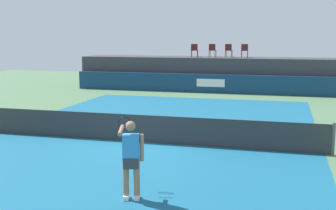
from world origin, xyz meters
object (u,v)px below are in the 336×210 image
object	(u,v)px
spectator_chair_right	(245,50)
tennis_player	(131,157)
spectator_chair_center	(229,50)
spectator_chair_far_left	(194,50)
net_post_far	(333,139)
spectator_chair_left	(212,50)

from	to	relation	value
spectator_chair_right	tennis_player	bearing A→B (deg)	-91.68
spectator_chair_center	spectator_chair_right	xyz separation A→B (m)	(1.07, -0.13, 0.00)
spectator_chair_far_left	tennis_player	distance (m)	20.26
spectator_chair_right	net_post_far	bearing A→B (deg)	-75.01
spectator_chair_right	net_post_far	world-z (taller)	spectator_chair_right
spectator_chair_far_left	net_post_far	size ratio (longest dim) A/B	0.89
spectator_chair_far_left	spectator_chair_center	size ratio (longest dim) A/B	1.00
net_post_far	spectator_chair_right	bearing A→B (deg)	104.99
spectator_chair_far_left	net_post_far	world-z (taller)	spectator_chair_far_left
spectator_chair_right	tennis_player	world-z (taller)	spectator_chair_right
spectator_chair_center	spectator_chair_far_left	bearing A→B (deg)	-168.35
spectator_chair_left	spectator_chair_right	xyz separation A→B (m)	(2.14, 0.05, 0.00)
spectator_chair_center	tennis_player	xyz separation A→B (m)	(0.48, -20.46, -1.73)
spectator_chair_left	spectator_chair_right	bearing A→B (deg)	1.30
spectator_chair_far_left	tennis_player	world-z (taller)	spectator_chair_far_left
net_post_far	spectator_chair_far_left	bearing A→B (deg)	116.29
spectator_chair_far_left	spectator_chair_right	xyz separation A→B (m)	(3.31, 0.33, 0.00)
spectator_chair_left	net_post_far	distance (m)	16.68
spectator_chair_center	spectator_chair_left	bearing A→B (deg)	-170.29
spectator_chair_left	spectator_chair_right	distance (m)	2.14
spectator_chair_center	net_post_far	bearing A→B (deg)	-71.50
spectator_chair_center	net_post_far	xyz separation A→B (m)	(5.18, -15.49, -2.19)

